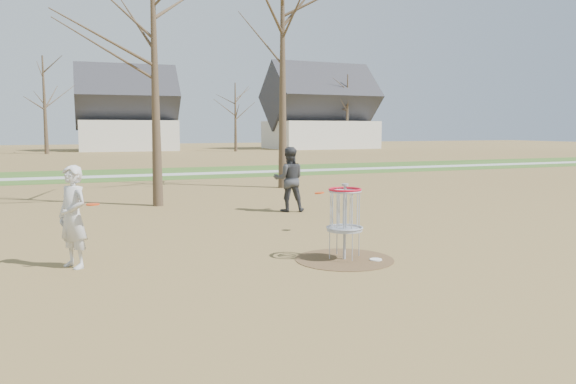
# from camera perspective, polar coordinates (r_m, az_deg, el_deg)

# --- Properties ---
(ground) EXTENTS (160.00, 160.00, 0.00)m
(ground) POSITION_cam_1_polar(r_m,az_deg,el_deg) (10.32, 5.73, -6.84)
(ground) COLOR brown
(ground) RESTS_ON ground
(green_band) EXTENTS (160.00, 8.00, 0.01)m
(green_band) POSITION_cam_1_polar(r_m,az_deg,el_deg) (30.35, -13.00, 1.85)
(green_band) COLOR #2D5119
(green_band) RESTS_ON ground
(footpath) EXTENTS (160.00, 1.50, 0.01)m
(footpath) POSITION_cam_1_polar(r_m,az_deg,el_deg) (29.36, -12.69, 1.72)
(footpath) COLOR #9E9E99
(footpath) RESTS_ON green_band
(dirt_circle) EXTENTS (1.80, 1.80, 0.01)m
(dirt_circle) POSITION_cam_1_polar(r_m,az_deg,el_deg) (10.32, 5.73, -6.81)
(dirt_circle) COLOR #47331E
(dirt_circle) RESTS_ON ground
(player_standing) EXTENTS (0.70, 0.77, 1.76)m
(player_standing) POSITION_cam_1_polar(r_m,az_deg,el_deg) (10.21, -21.01, -2.38)
(player_standing) COLOR silver
(player_standing) RESTS_ON ground
(player_throwing) EXTENTS (1.05, 0.91, 1.85)m
(player_throwing) POSITION_cam_1_polar(r_m,az_deg,el_deg) (16.03, 0.10, 1.30)
(player_throwing) COLOR #343539
(player_throwing) RESTS_ON ground
(disc_grounded) EXTENTS (0.22, 0.22, 0.02)m
(disc_grounded) POSITION_cam_1_polar(r_m,az_deg,el_deg) (10.31, 8.91, -6.79)
(disc_grounded) COLOR white
(disc_grounded) RESTS_ON dirt_circle
(discs_in_play) EXTENTS (5.20, 1.93, 0.24)m
(discs_in_play) POSITION_cam_1_polar(r_m,az_deg,el_deg) (11.22, -6.02, -0.55)
(discs_in_play) COLOR #E93D0C
(discs_in_play) RESTS_ON ground
(disc_golf_basket) EXTENTS (0.64, 0.64, 1.35)m
(disc_golf_basket) POSITION_cam_1_polar(r_m,az_deg,el_deg) (10.15, 5.79, -1.81)
(disc_golf_basket) COLOR #9EA3AD
(disc_golf_basket) RESTS_ON ground
(bare_trees) EXTENTS (52.62, 44.98, 9.00)m
(bare_trees) POSITION_cam_1_polar(r_m,az_deg,el_deg) (45.24, -13.90, 10.07)
(bare_trees) COLOR #382B1E
(bare_trees) RESTS_ON ground
(houses_row) EXTENTS (56.51, 10.01, 7.26)m
(houses_row) POSITION_cam_1_polar(r_m,az_deg,el_deg) (62.11, -13.72, 7.37)
(houses_row) COLOR silver
(houses_row) RESTS_ON ground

